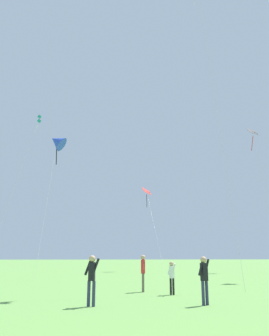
% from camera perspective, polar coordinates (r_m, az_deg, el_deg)
% --- Properties ---
extents(kite_blue_delta, '(2.19, 8.79, 14.36)m').
position_cam_1_polar(kite_blue_delta, '(37.61, -12.44, 4.18)').
color(kite_blue_delta, blue).
rests_on(kite_blue_delta, ground_plane).
extents(kite_black_large, '(1.58, 6.25, 18.68)m').
position_cam_1_polar(kite_black_large, '(49.96, 18.65, 4.65)').
color(kite_black_large, black).
rests_on(kite_black_large, ground_plane).
extents(kite_red_high, '(1.36, 12.04, 10.60)m').
position_cam_1_polar(kite_red_high, '(45.97, 2.05, -4.42)').
color(kite_red_high, red).
rests_on(kite_red_high, ground_plane).
extents(kite_teal_box, '(3.35, 4.24, 16.56)m').
position_cam_1_polar(kite_teal_box, '(39.37, -15.35, 7.08)').
color(kite_teal_box, teal).
rests_on(kite_teal_box, ground_plane).
extents(person_in_blue_jacket, '(0.58, 0.25, 1.79)m').
position_cam_1_polar(person_in_blue_jacket, '(13.53, -6.93, -16.86)').
color(person_in_blue_jacket, '#2D3351').
rests_on(person_in_blue_jacket, ground_plane).
extents(person_near_tree, '(0.54, 0.31, 1.74)m').
position_cam_1_polar(person_near_tree, '(14.03, 11.21, -16.70)').
color(person_near_tree, '#2D3351').
rests_on(person_near_tree, ground_plane).
extents(person_in_red_shirt, '(0.38, 0.41, 1.51)m').
position_cam_1_polar(person_in_red_shirt, '(17.51, 6.05, -16.78)').
color(person_in_red_shirt, black).
rests_on(person_in_red_shirt, ground_plane).
extents(person_far_back, '(0.25, 0.59, 1.82)m').
position_cam_1_polar(person_far_back, '(18.78, 1.39, -16.09)').
color(person_far_back, '#665B4C').
rests_on(person_far_back, ground_plane).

